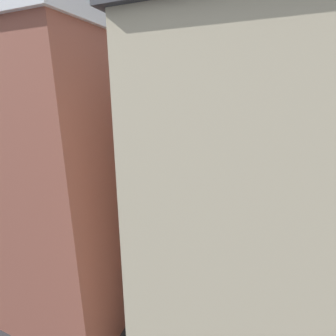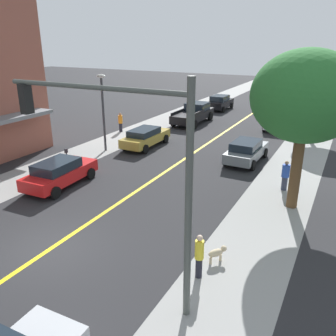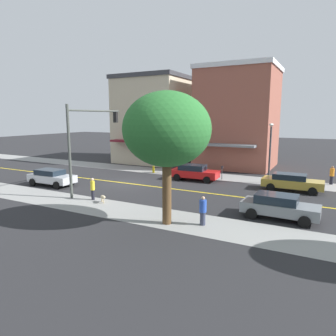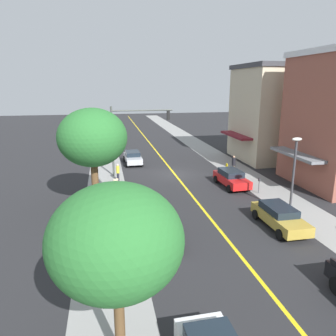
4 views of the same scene
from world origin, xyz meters
name	(u,v)px [view 1 (image 1 of 4)]	position (x,y,z in m)	size (l,w,h in m)	color
ground_plane	(233,196)	(0.00, 0.00, 0.00)	(140.00, 140.00, 0.00)	#262628
sidewalk_left	(218,230)	(-6.76, 0.00, 0.00)	(3.34, 126.00, 0.01)	gray
sidewalk_right	(242,175)	(6.76, 0.00, 0.00)	(3.34, 126.00, 0.01)	gray
road_centerline_stripe	(233,196)	(0.00, 0.00, 0.00)	(0.20, 126.00, 0.00)	yellow
tan_rowhouse	(322,217)	(-13.99, -4.57, 5.50)	(11.68, 8.69, 10.98)	beige
corner_shop_building	(67,170)	(-13.99, 6.09, 5.79)	(9.60, 8.66, 11.56)	#935142
street_tree_left_near	(92,130)	(6.53, 21.73, 4.31)	(4.03, 4.03, 6.04)	brown
street_tree_right_corner	(182,127)	(7.53, 8.07, 5.20)	(4.73, 4.73, 7.24)	brown
fire_hydrant	(229,220)	(-5.71, -0.56, 0.36)	(0.44, 0.24, 0.73)	yellow
parking_meter	(140,197)	(-5.56, 7.03, 0.86)	(0.12, 0.18, 1.30)	#4C4C51
traffic_light_mast	(249,141)	(4.20, -0.61, 4.58)	(5.97, 0.32, 6.76)	#474C47
street_lamp	(95,164)	(-5.86, 11.24, 3.38)	(0.70, 0.36, 5.32)	#38383D
red_sedan_left_curb	(170,196)	(-4.04, 4.84, 0.77)	(2.12, 4.47, 1.47)	red
gold_sedan_left_curb	(94,182)	(-3.79, 13.37, 0.74)	(1.94, 4.62, 1.39)	#B29338
silver_sedan_right_curb	(293,184)	(3.72, -5.23, 0.74)	(2.01, 4.25, 1.39)	#B7BABF
white_sedan_right_curb	(73,156)	(3.79, 23.31, 0.75)	(2.00, 4.23, 1.41)	silver
grey_sedan_right_curb	(132,164)	(3.76, 13.45, 0.75)	(2.05, 4.34, 1.43)	slate
black_pickup_truck	(31,171)	(-3.80, 22.23, 0.90)	(2.39, 5.85, 1.80)	black
pedestrian_blue_shirt	(167,160)	(6.84, 9.92, 0.85)	(0.40, 0.40, 1.63)	#33384C
pedestrian_orange_shirt	(38,191)	(-7.99, 16.22, 0.86)	(0.37, 0.37, 1.64)	black
pedestrian_yellow_shirt	(232,170)	(5.68, 1.10, 0.85)	(0.30, 0.30, 1.60)	black
pedestrian_black_shirt	(211,211)	(-5.88, 0.82, 0.97)	(0.39, 0.39, 1.84)	brown
small_dog	(223,172)	(5.92, 2.21, 0.37)	(0.59, 0.71, 0.57)	#C6B28C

